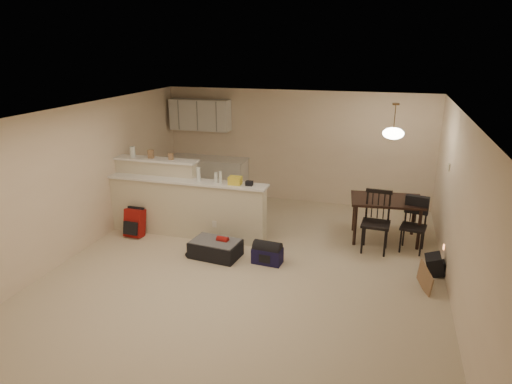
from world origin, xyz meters
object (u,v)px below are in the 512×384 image
at_px(suitcase, 216,249).
at_px(black_daypack, 435,265).
at_px(red_backpack, 135,223).
at_px(dining_chair_far, 413,226).
at_px(pendant_lamp, 393,133).
at_px(navy_duffel, 267,256).
at_px(dining_chair_near, 376,222).
at_px(dining_table, 387,204).

height_order(suitcase, black_daypack, black_daypack).
distance_m(red_backpack, black_daypack, 5.29).
bearing_deg(red_backpack, dining_chair_far, 11.17).
bearing_deg(suitcase, pendant_lamp, 35.95).
distance_m(suitcase, navy_duffel, 0.90).
distance_m(pendant_lamp, dining_chair_near, 1.57).
distance_m(dining_chair_near, red_backpack, 4.38).
xyz_separation_m(dining_table, navy_duffel, (-1.82, -1.53, -0.56)).
relative_size(dining_table, suitcase, 1.65).
xyz_separation_m(dining_table, pendant_lamp, (0.00, 0.00, 1.30)).
bearing_deg(suitcase, dining_chair_far, 26.50).
height_order(dining_table, suitcase, dining_table).
bearing_deg(navy_duffel, pendant_lamp, 44.85).
bearing_deg(dining_table, black_daypack, -61.02).
bearing_deg(pendant_lamp, dining_table, 180.00).
xyz_separation_m(dining_table, dining_chair_near, (-0.15, -0.56, -0.16)).
distance_m(dining_table, dining_chair_far, 0.64).
height_order(dining_table, dining_chair_far, dining_chair_far).
bearing_deg(suitcase, navy_duffel, 7.21).
height_order(dining_chair_near, red_backpack, dining_chair_near).
height_order(red_backpack, navy_duffel, red_backpack).
distance_m(suitcase, black_daypack, 3.54).
xyz_separation_m(dining_chair_far, red_backpack, (-4.96, -0.76, -0.21)).
distance_m(pendant_lamp, black_daypack, 2.31).
bearing_deg(dining_table, navy_duffel, -146.00).
xyz_separation_m(red_backpack, navy_duffel, (2.68, -0.39, -0.13)).
distance_m(dining_chair_near, suitcase, 2.78).
bearing_deg(navy_duffel, dining_table, 44.85).
xyz_separation_m(dining_chair_near, red_backpack, (-4.34, -0.58, -0.27)).
relative_size(dining_chair_near, suitcase, 1.31).
distance_m(dining_table, pendant_lamp, 1.30).
height_order(suitcase, red_backpack, red_backpack).
bearing_deg(pendant_lamp, suitcase, -150.50).
relative_size(pendant_lamp, navy_duffel, 1.29).
distance_m(dining_chair_far, black_daypack, 0.89).
relative_size(dining_chair_far, red_backpack, 1.80).
relative_size(suitcase, black_daypack, 2.42).
distance_m(pendant_lamp, dining_chair_far, 1.64).
relative_size(dining_chair_near, navy_duffel, 2.22).
distance_m(dining_chair_far, red_backpack, 5.03).
bearing_deg(navy_duffel, black_daypack, 13.29).
bearing_deg(dining_chair_near, dining_chair_far, 19.73).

